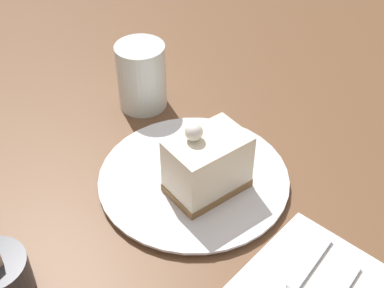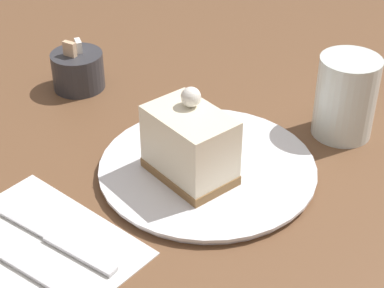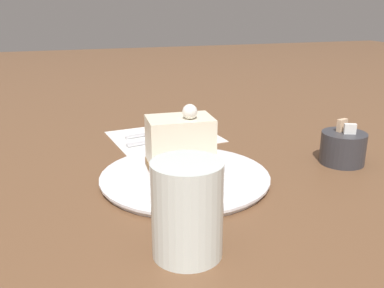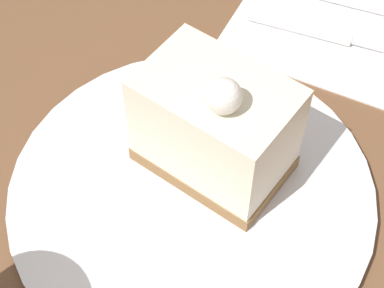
# 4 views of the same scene
# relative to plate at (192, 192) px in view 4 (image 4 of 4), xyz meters

# --- Properties ---
(ground_plane) EXTENTS (4.00, 4.00, 0.00)m
(ground_plane) POSITION_rel_plate_xyz_m (-0.03, -0.02, -0.01)
(ground_plane) COLOR brown
(plate) EXTENTS (0.27, 0.27, 0.01)m
(plate) POSITION_rel_plate_xyz_m (0.00, 0.00, 0.00)
(plate) COLOR white
(plate) RESTS_ON ground_plane
(cake_slice) EXTENTS (0.08, 0.11, 0.11)m
(cake_slice) POSITION_rel_plate_xyz_m (-0.03, 0.00, 0.05)
(cake_slice) COLOR olive
(cake_slice) RESTS_ON plate
(napkin) EXTENTS (0.20, 0.24, 0.00)m
(napkin) POSITION_rel_plate_xyz_m (-0.24, 0.02, -0.01)
(napkin) COLOR white
(napkin) RESTS_ON ground_plane
(fork) EXTENTS (0.05, 0.16, 0.00)m
(fork) POSITION_rel_plate_xyz_m (-0.26, 0.03, -0.00)
(fork) COLOR silver
(fork) RESTS_ON napkin
(knife) EXTENTS (0.05, 0.19, 0.00)m
(knife) POSITION_rel_plate_xyz_m (-0.21, 0.01, -0.00)
(knife) COLOR silver
(knife) RESTS_ON napkin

